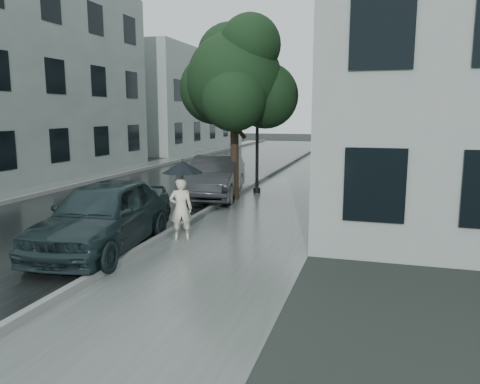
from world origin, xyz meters
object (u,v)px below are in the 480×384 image
(street_tree, at_px, (235,79))
(car_near, at_px, (104,215))
(pedestrian, at_px, (181,209))
(car_far, at_px, (215,177))
(lamp_post, at_px, (254,116))

(street_tree, distance_m, car_near, 7.66)
(car_near, bearing_deg, pedestrian, 36.71)
(street_tree, distance_m, car_far, 3.49)
(street_tree, distance_m, lamp_post, 1.95)
(pedestrian, distance_m, car_near, 1.80)
(car_near, xyz_separation_m, car_far, (0.27, 6.78, -0.03))
(street_tree, xyz_separation_m, car_far, (-0.75, -0.02, -3.41))
(street_tree, xyz_separation_m, lamp_post, (0.27, 1.48, -1.25))
(street_tree, height_order, car_far, street_tree)
(car_near, height_order, car_far, car_near)
(pedestrian, xyz_separation_m, car_far, (-1.07, 5.57, -0.01))
(car_near, bearing_deg, lamp_post, 75.98)
(pedestrian, distance_m, street_tree, 6.55)
(car_near, distance_m, car_far, 6.78)
(car_far, bearing_deg, street_tree, -7.25)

